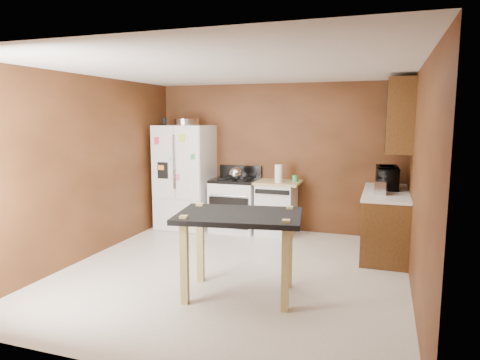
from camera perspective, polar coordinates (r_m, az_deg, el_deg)
The scene contains 18 objects.
floor at distance 5.51m, azimuth -1.02°, elevation -12.19°, with size 4.50×4.50×0.00m, color silver.
ceiling at distance 5.19m, azimuth -1.09°, elevation 14.63°, with size 4.50×4.50×0.00m, color white.
wall_back at distance 7.35m, azimuth 4.91°, elevation 2.98°, with size 4.20×4.20×0.00m, color brown.
wall_front at distance 3.21m, azimuth -14.83°, elevation -4.16°, with size 4.20×4.20×0.00m, color brown.
wall_left at distance 6.23m, azimuth -19.54°, elevation 1.58°, with size 4.50×4.50×0.00m, color brown.
wall_right at distance 4.91m, azimuth 22.66°, elevation -0.27°, with size 4.50×4.50×0.00m, color brown.
roasting_pan at distance 7.52m, azimuth -7.12°, elevation 7.68°, with size 0.44×0.44×0.11m, color silver.
pen_cup at distance 7.54m, azimuth -10.09°, elevation 7.68°, with size 0.08×0.08×0.13m, color black.
kettle at distance 7.12m, azimuth -0.61°, elevation 0.86°, with size 0.21×0.21×0.21m, color silver.
paper_towel at distance 6.93m, azimuth 5.16°, elevation 0.86°, with size 0.12×0.12×0.29m, color white.
green_canister at distance 7.06m, azimuth 7.34°, elevation 0.20°, with size 0.09×0.09×0.10m, color green.
toaster at distance 6.11m, azimuth 18.37°, elevation -0.95°, with size 0.15×0.25×0.18m, color silver.
microwave at distance 6.58m, azimuth 19.03°, elevation 0.18°, with size 0.54×0.37×0.30m, color black.
refrigerator at distance 7.56m, azimuth -7.33°, elevation 0.42°, with size 0.90×0.80×1.80m.
gas_range at distance 7.34m, azimuth -0.64°, elevation -3.23°, with size 0.76×0.68×1.10m.
dishwasher at distance 7.16m, azimuth 4.88°, elevation -3.62°, with size 0.78×0.63×0.89m.
right_cabinets at distance 6.42m, azimuth 19.31°, elevation -1.32°, with size 0.63×1.58×2.45m.
island at distance 4.62m, azimuth -0.10°, elevation -6.10°, with size 1.44×1.07×0.94m.
Camera 1 is at (1.75, -4.85, 1.93)m, focal length 32.00 mm.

